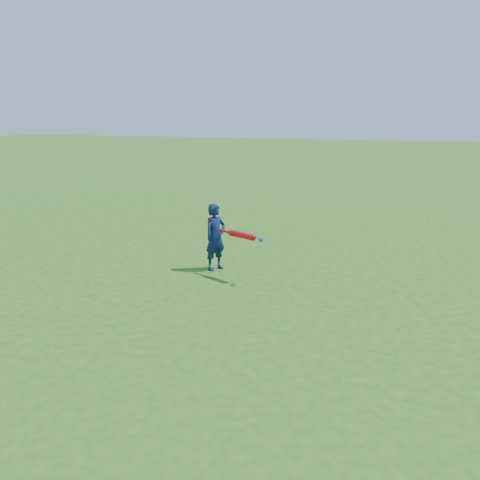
{
  "coord_description": "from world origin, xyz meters",
  "views": [
    {
      "loc": [
        2.42,
        -6.92,
        2.19
      ],
      "look_at": [
        -0.16,
        -0.34,
        0.52
      ],
      "focal_mm": 40.0,
      "sensor_mm": 36.0,
      "label": 1
    }
  ],
  "objects": [
    {
      "name": "ground",
      "position": [
        0.0,
        0.0,
        0.0
      ],
      "size": [
        80.0,
        80.0,
        0.0
      ],
      "primitive_type": "plane",
      "color": "#276016",
      "rests_on": "ground"
    },
    {
      "name": "child",
      "position": [
        -0.61,
        -0.14,
        0.48
      ],
      "size": [
        0.36,
        0.41,
        0.96
      ],
      "primitive_type": "imported",
      "rotation": [
        0.0,
        0.0,
        1.14
      ],
      "color": "#101D4A",
      "rests_on": "ground"
    },
    {
      "name": "bat_swing",
      "position": [
        -0.07,
        -0.44,
        0.61
      ],
      "size": [
        0.74,
        0.37,
        0.09
      ],
      "rotation": [
        0.0,
        0.0,
        -0.42
      ],
      "color": "red",
      "rests_on": "ground"
    }
  ]
}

